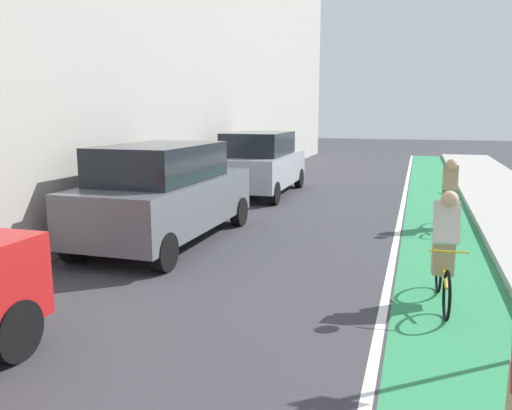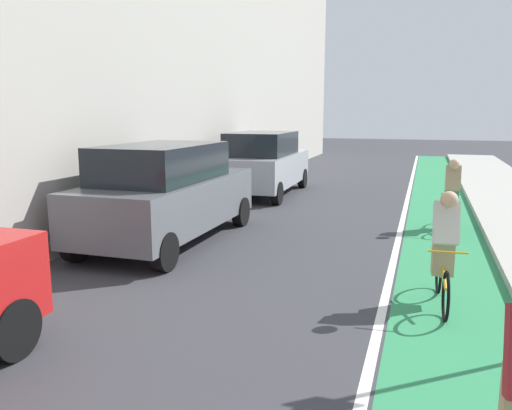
% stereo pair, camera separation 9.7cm
% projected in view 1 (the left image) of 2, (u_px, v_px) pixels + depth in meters
% --- Properties ---
extents(ground_plane, '(79.25, 79.25, 0.00)m').
position_uv_depth(ground_plane, '(321.00, 218.00, 12.76)').
color(ground_plane, '#38383D').
extents(bike_lane_paint, '(1.60, 36.02, 0.00)m').
position_uv_depth(bike_lane_paint, '(437.00, 210.00, 13.82)').
color(bike_lane_paint, '#2D8451').
rests_on(bike_lane_paint, ground).
extents(lane_divider_stripe, '(0.12, 36.02, 0.00)m').
position_uv_depth(lane_divider_stripe, '(402.00, 208.00, 14.08)').
color(lane_divider_stripe, white).
rests_on(lane_divider_stripe, ground).
extents(building_facade_left, '(3.00, 36.02, 10.62)m').
position_uv_depth(building_facade_left, '(159.00, 20.00, 15.29)').
color(building_facade_left, '#B2ADA3').
rests_on(building_facade_left, ground).
extents(parked_suv_gray, '(1.98, 4.76, 1.98)m').
position_uv_depth(parked_suv_gray, '(166.00, 192.00, 10.19)').
color(parked_suv_gray, '#595B60').
rests_on(parked_suv_gray, ground).
extents(parked_suv_silver, '(2.09, 4.67, 1.98)m').
position_uv_depth(parked_suv_silver, '(260.00, 163.00, 16.22)').
color(parked_suv_silver, '#9EA0A8').
rests_on(parked_suv_silver, ground).
extents(cyclist_mid, '(0.48, 1.70, 1.60)m').
position_uv_depth(cyclist_mid, '(445.00, 244.00, 6.86)').
color(cyclist_mid, black).
rests_on(cyclist_mid, ground).
extents(cyclist_trailing, '(0.48, 1.69, 1.60)m').
position_uv_depth(cyclist_trailing, '(449.00, 192.00, 11.40)').
color(cyclist_trailing, black).
rests_on(cyclist_trailing, ground).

